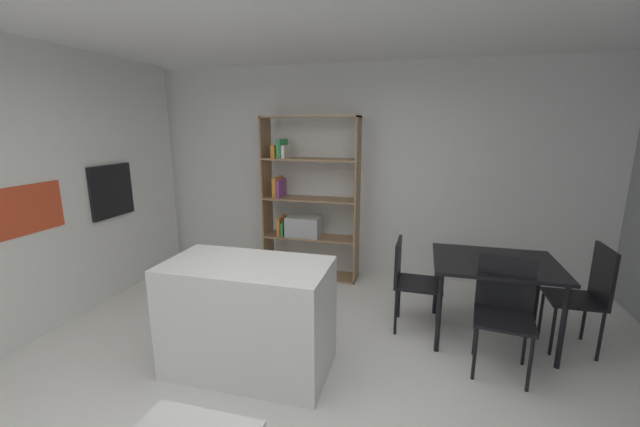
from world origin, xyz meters
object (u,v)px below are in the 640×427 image
at_px(open_bookshelf, 305,204).
at_px(dining_chair_window_side, 587,290).
at_px(built_in_oven, 111,191).
at_px(dining_table, 495,269).
at_px(dining_chair_island_side, 409,276).
at_px(dining_chair_near, 504,304).
at_px(kitchen_island, 248,317).

bearing_deg(open_bookshelf, dining_chair_window_side, -20.39).
relative_size(built_in_oven, dining_chair_window_side, 0.62).
bearing_deg(dining_table, dining_chair_island_side, 179.78).
height_order(dining_chair_island_side, dining_chair_near, dining_chair_near).
height_order(dining_chair_window_side, dining_chair_near, dining_chair_window_side).
relative_size(dining_table, dining_chair_island_side, 1.22).
relative_size(open_bookshelf, dining_table, 1.92).
bearing_deg(kitchen_island, open_bookshelf, 94.26).
height_order(open_bookshelf, dining_chair_window_side, open_bookshelf).
xyz_separation_m(kitchen_island, dining_chair_near, (2.01, 0.56, 0.10)).
relative_size(kitchen_island, dining_chair_window_side, 1.35).
bearing_deg(dining_chair_near, dining_chair_island_side, 156.84).
bearing_deg(open_bookshelf, dining_chair_island_side, -37.82).
distance_m(dining_chair_island_side, dining_chair_window_side, 1.52).
xyz_separation_m(built_in_oven, dining_chair_window_side, (4.87, 0.03, -0.67)).
bearing_deg(dining_chair_near, kitchen_island, -157.02).
distance_m(kitchen_island, dining_chair_island_side, 1.60).
distance_m(dining_chair_island_side, dining_chair_near, 0.90).
relative_size(dining_chair_island_side, dining_chair_near, 0.95).
relative_size(kitchen_island, dining_table, 1.20).
bearing_deg(dining_chair_window_side, built_in_oven, -89.88).
bearing_deg(open_bookshelf, kitchen_island, -85.74).
bearing_deg(built_in_oven, dining_chair_near, -5.90).
height_order(built_in_oven, dining_chair_island_side, built_in_oven).
relative_size(dining_table, dining_chair_near, 1.16).
relative_size(built_in_oven, kitchen_island, 0.46).
bearing_deg(dining_table, built_in_oven, -179.63).
distance_m(open_bookshelf, dining_chair_island_side, 1.81).
xyz_separation_m(open_bookshelf, dining_table, (2.15, -1.08, -0.29)).
bearing_deg(dining_chair_window_side, kitchen_island, -70.06).
bearing_deg(dining_chair_window_side, dining_chair_island_side, -90.30).
bearing_deg(built_in_oven, kitchen_island, -24.89).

